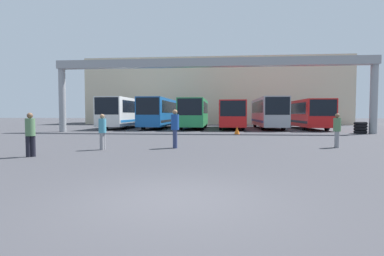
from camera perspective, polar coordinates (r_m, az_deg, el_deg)
ground_plane at (r=5.92m, az=-3.40°, el=-13.59°), size 200.00×200.00×0.00m
building_backdrop at (r=50.45m, az=4.48°, el=6.62°), size 39.80×12.00×10.08m
overhead_gantry at (r=26.12m, az=3.54°, el=10.86°), size 27.33×0.80×6.35m
bus_slot_0 at (r=35.72m, az=-12.41°, el=3.13°), size 2.61×12.20×3.33m
bus_slot_1 at (r=34.21m, az=-6.23°, el=3.15°), size 2.49×11.19×3.29m
bus_slot_2 at (r=33.18m, az=0.45°, el=3.07°), size 2.56×10.30×3.18m
bus_slot_3 at (r=33.33m, az=7.42°, el=2.84°), size 2.59×10.81×2.96m
bus_slot_4 at (r=33.90m, az=14.24°, el=3.07°), size 2.43×11.20×3.28m
bus_slot_5 at (r=34.38m, az=20.99°, el=2.74°), size 2.62×10.44×3.03m
pedestrian_near_center at (r=16.21m, az=25.90°, el=-0.26°), size 0.35×0.35×1.67m
pedestrian_near_left at (r=13.05m, az=-28.43°, el=-0.92°), size 0.35×0.35×1.70m
pedestrian_far_center at (r=14.32m, az=-16.69°, el=-0.52°), size 0.34×0.34×1.64m
pedestrian_mid_left at (r=14.41m, az=-3.26°, el=0.07°), size 0.39×0.39×1.86m
traffic_cone at (r=24.36m, az=8.56°, el=-0.45°), size 0.44×0.44×0.61m
tire_stack at (r=28.59m, az=29.42°, el=0.05°), size 1.04×1.04×0.96m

